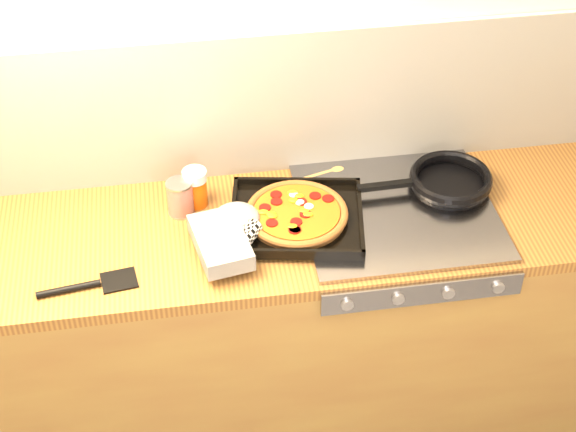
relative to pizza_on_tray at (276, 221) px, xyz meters
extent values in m
plane|color=beige|center=(-0.06, 0.33, 0.31)|extent=(3.20, 0.00, 3.20)
cube|color=white|center=(-0.06, 0.32, 0.21)|extent=(3.20, 0.02, 0.50)
cube|color=olive|center=(-0.06, 0.03, -0.51)|extent=(3.20, 0.60, 0.86)
cube|color=olive|center=(-0.06, 0.03, -0.06)|extent=(3.20, 0.60, 0.04)
cube|color=gray|center=(0.39, -0.27, -0.09)|extent=(0.60, 0.03, 0.08)
cylinder|color=#A5A5AA|center=(0.16, -0.29, -0.09)|extent=(0.04, 0.02, 0.04)
cylinder|color=#A5A5AA|center=(0.31, -0.29, -0.09)|extent=(0.04, 0.02, 0.04)
cylinder|color=#A5A5AA|center=(0.46, -0.29, -0.09)|extent=(0.04, 0.02, 0.04)
cylinder|color=#A5A5AA|center=(0.61, -0.29, -0.09)|extent=(0.04, 0.02, 0.04)
cube|color=gray|center=(0.39, 0.03, -0.04)|extent=(0.60, 0.56, 0.02)
cube|color=black|center=(0.07, 0.02, -0.02)|extent=(0.46, 0.41, 0.01)
cube|color=black|center=(0.10, 0.19, -0.01)|extent=(0.40, 0.08, 0.02)
cube|color=black|center=(0.04, -0.15, -0.01)|extent=(0.40, 0.08, 0.02)
cube|color=black|center=(0.26, -0.01, -0.01)|extent=(0.07, 0.35, 0.02)
cube|color=black|center=(-0.12, 0.05, -0.01)|extent=(0.07, 0.35, 0.02)
cylinder|color=brown|center=(0.07, 0.02, -0.01)|extent=(0.35, 0.35, 0.02)
torus|color=brown|center=(0.07, 0.02, 0.00)|extent=(0.36, 0.36, 0.02)
cylinder|color=orange|center=(0.07, 0.02, 0.01)|extent=(0.31, 0.31, 0.01)
cylinder|color=maroon|center=(0.09, 0.00, 0.01)|extent=(0.04, 0.04, 0.01)
cylinder|color=maroon|center=(0.02, 0.11, 0.01)|extent=(0.04, 0.04, 0.01)
cylinder|color=maroon|center=(0.05, -0.07, 0.01)|extent=(0.04, 0.04, 0.01)
cylinder|color=maroon|center=(-0.03, 0.05, 0.01)|extent=(0.04, 0.04, 0.01)
cylinder|color=maroon|center=(0.14, 0.08, 0.01)|extent=(0.04, 0.04, 0.01)
cylinder|color=maroon|center=(0.09, 0.06, 0.01)|extent=(0.04, 0.04, 0.01)
cylinder|color=maroon|center=(-0.02, -0.02, 0.01)|extent=(0.04, 0.04, 0.01)
cylinder|color=maroon|center=(0.17, 0.06, 0.01)|extent=(0.04, 0.04, 0.01)
cylinder|color=maroon|center=(0.05, -0.06, 0.01)|extent=(0.04, 0.04, 0.01)
cylinder|color=maroon|center=(0.06, -0.03, 0.01)|extent=(0.04, 0.04, 0.01)
cylinder|color=maroon|center=(0.01, 0.07, 0.01)|extent=(0.04, 0.04, 0.01)
ellipsoid|color=gold|center=(-0.01, 0.02, 0.01)|extent=(0.03, 0.03, 0.01)
ellipsoid|color=gold|center=(-0.03, 0.03, 0.01)|extent=(0.03, 0.03, 0.01)
ellipsoid|color=gold|center=(0.07, 0.07, 0.01)|extent=(0.03, 0.03, 0.01)
ellipsoid|color=gold|center=(0.07, 0.11, 0.01)|extent=(0.03, 0.03, 0.01)
ellipsoid|color=gold|center=(0.04, -0.05, 0.01)|extent=(0.03, 0.03, 0.01)
ellipsoid|color=gold|center=(0.10, 0.00, 0.01)|extent=(0.03, 0.03, 0.01)
ellipsoid|color=gold|center=(0.09, 0.02, 0.01)|extent=(0.03, 0.03, 0.01)
ellipsoid|color=gold|center=(-0.01, 0.01, 0.01)|extent=(0.03, 0.03, 0.01)
ellipsoid|color=gold|center=(0.09, 0.09, 0.01)|extent=(0.03, 0.03, 0.01)
ellipsoid|color=silver|center=(0.07, 0.10, 0.01)|extent=(0.03, 0.03, 0.01)
ellipsoid|color=silver|center=(0.08, 0.06, 0.01)|extent=(0.03, 0.03, 0.01)
ellipsoid|color=silver|center=(0.11, 0.04, 0.01)|extent=(0.03, 0.03, 0.01)
cube|color=black|center=(-0.17, -0.08, 0.01)|extent=(0.18, 0.26, 0.06)
ellipsoid|color=black|center=(-0.12, 0.02, 0.01)|extent=(0.16, 0.16, 0.06)
cylinder|color=black|center=(-0.10, -0.07, 0.01)|extent=(0.10, 0.11, 0.05)
cylinder|color=black|center=(0.58, 0.12, -0.02)|extent=(0.25, 0.25, 0.01)
torus|color=black|center=(0.58, 0.12, 0.00)|extent=(0.27, 0.27, 0.03)
cube|color=black|center=(0.37, 0.11, 0.01)|extent=(0.19, 0.03, 0.02)
cylinder|color=maroon|center=(-0.28, 0.14, 0.01)|extent=(0.08, 0.08, 0.11)
cylinder|color=#B2B2B7|center=(-0.28, 0.14, 0.07)|extent=(0.08, 0.08, 0.01)
cylinder|color=#B2B2B7|center=(-0.28, 0.14, -0.04)|extent=(0.08, 0.08, 0.01)
cylinder|color=#EA5A0D|center=(-0.23, 0.17, 0.00)|extent=(0.09, 0.09, 0.10)
cylinder|color=silver|center=(-0.23, 0.17, 0.07)|extent=(0.09, 0.09, 0.03)
cylinder|color=#AD8449|center=(0.11, 0.23, -0.03)|extent=(0.25, 0.09, 0.02)
ellipsoid|color=#AD8449|center=(0.24, 0.26, -0.03)|extent=(0.06, 0.05, 0.02)
cube|color=black|center=(-0.47, -0.15, -0.04)|extent=(0.11, 0.10, 0.01)
cylinder|color=black|center=(-0.61, -0.17, -0.03)|extent=(0.18, 0.04, 0.02)
camera|label=1|loc=(-0.28, -2.01, 1.72)|focal=55.00mm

